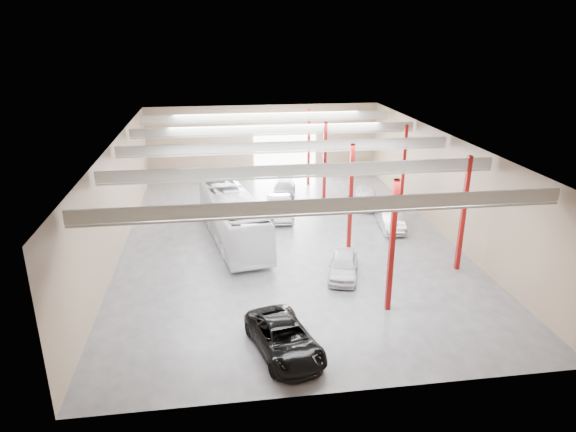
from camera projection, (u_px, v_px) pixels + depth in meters
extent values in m
cube|color=#49484E|center=(288.00, 239.00, 35.40)|extent=(22.00, 32.00, 0.01)
cube|color=#A3A49F|center=(288.00, 139.00, 33.00)|extent=(22.00, 32.00, 0.12)
cube|color=#886E55|center=(264.00, 142.00, 49.07)|extent=(22.00, 0.12, 7.00)
cube|color=#886E55|center=(348.00, 316.00, 19.32)|extent=(22.00, 0.12, 7.00)
cube|color=#886E55|center=(117.00, 198.00, 32.72)|extent=(0.12, 32.00, 7.00)
cube|color=#886E55|center=(444.00, 184.00, 35.67)|extent=(0.12, 32.00, 7.00)
cube|color=white|center=(285.00, 152.00, 49.55)|extent=(6.00, 0.20, 5.00)
cube|color=maroon|center=(392.00, 247.00, 25.41)|extent=(0.25, 0.25, 7.00)
cube|color=maroon|center=(351.00, 198.00, 32.85)|extent=(0.25, 0.25, 7.00)
cube|color=maroon|center=(325.00, 167.00, 40.28)|extent=(0.25, 0.25, 7.00)
cube|color=maroon|center=(309.00, 147.00, 46.79)|extent=(0.25, 0.25, 7.00)
cube|color=maroon|center=(463.00, 214.00, 29.89)|extent=(0.25, 0.25, 7.00)
cube|color=maroon|center=(403.00, 170.00, 39.19)|extent=(0.25, 0.25, 7.00)
cube|color=#B5B5B0|center=(327.00, 205.00, 21.99)|extent=(21.60, 0.15, 0.60)
cube|color=#B5B5B0|center=(327.00, 214.00, 22.13)|extent=(21.60, 0.10, 0.10)
cube|color=#B5B5B0|center=(303.00, 170.00, 27.57)|extent=(21.60, 0.15, 0.60)
cube|color=#B5B5B0|center=(303.00, 177.00, 27.71)|extent=(21.60, 0.10, 0.10)
cube|color=#B5B5B0|center=(288.00, 146.00, 33.15)|extent=(21.60, 0.15, 0.60)
cube|color=#B5B5B0|center=(288.00, 152.00, 33.29)|extent=(21.60, 0.10, 0.10)
cube|color=#B5B5B0|center=(276.00, 129.00, 38.73)|extent=(21.60, 0.15, 0.60)
cube|color=#B5B5B0|center=(276.00, 134.00, 38.87)|extent=(21.60, 0.10, 0.10)
cube|color=#B5B5B0|center=(268.00, 117.00, 44.31)|extent=(21.60, 0.15, 0.60)
cube|color=#B5B5B0|center=(268.00, 121.00, 44.45)|extent=(21.60, 0.10, 0.10)
imported|color=white|center=(233.00, 217.00, 34.92)|extent=(4.67, 12.08, 3.28)
imported|color=black|center=(284.00, 338.00, 22.79)|extent=(3.55, 5.61, 1.44)
imported|color=silver|center=(344.00, 265.00, 29.91)|extent=(2.78, 4.40, 1.40)
imported|color=#B7B8BD|center=(280.00, 207.00, 39.31)|extent=(1.86, 4.95, 1.61)
imported|color=slate|center=(284.00, 189.00, 44.34)|extent=(2.69, 4.82, 1.32)
imported|color=#A1A0A5|center=(391.00, 220.00, 37.09)|extent=(1.93, 4.35, 1.39)
imported|color=silver|center=(367.00, 197.00, 41.87)|extent=(2.71, 4.67, 1.50)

